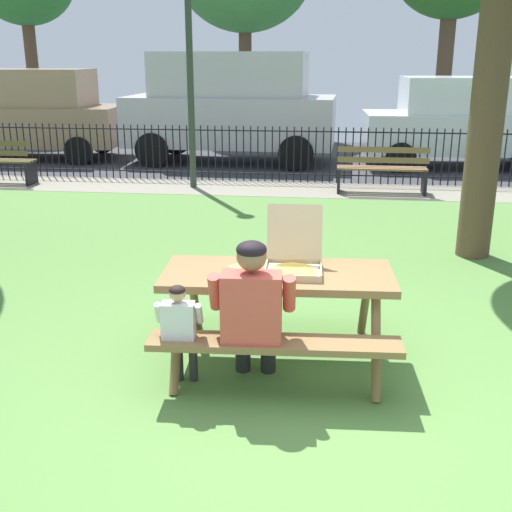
{
  "coord_description": "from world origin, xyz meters",
  "views": [
    {
      "loc": [
        0.09,
        -3.93,
        2.38
      ],
      "look_at": [
        -0.51,
        1.15,
        0.75
      ],
      "focal_mm": 44.18,
      "sensor_mm": 36.0,
      "label": 1
    }
  ],
  "objects_px": {
    "pizza_box_open": "(294,259)",
    "parked_car_left": "(24,112)",
    "picnic_table_foreground": "(278,292)",
    "child_at_table": "(180,327)",
    "parked_car_right": "(465,121)",
    "park_bench_center": "(382,170)",
    "pizza_slice_on_table": "(246,265)",
    "lamp_post_walkway": "(189,31)",
    "parked_car_center": "(231,105)",
    "adult_at_table": "(253,309)"
  },
  "relations": [
    {
      "from": "pizza_slice_on_table",
      "to": "parked_car_left",
      "type": "bearing_deg",
      "value": 124.25
    },
    {
      "from": "parked_car_center",
      "to": "parked_car_right",
      "type": "relative_size",
      "value": 1.06
    },
    {
      "from": "adult_at_table",
      "to": "parked_car_right",
      "type": "bearing_deg",
      "value": 71.87
    },
    {
      "from": "pizza_slice_on_table",
      "to": "adult_at_table",
      "type": "height_order",
      "value": "adult_at_table"
    },
    {
      "from": "picnic_table_foreground",
      "to": "child_at_table",
      "type": "xyz_separation_m",
      "value": [
        -0.65,
        -0.56,
        -0.08
      ]
    },
    {
      "from": "lamp_post_walkway",
      "to": "parked_car_right",
      "type": "distance_m",
      "value": 6.47
    },
    {
      "from": "pizza_box_open",
      "to": "park_bench_center",
      "type": "relative_size",
      "value": 0.33
    },
    {
      "from": "park_bench_center",
      "to": "parked_car_right",
      "type": "bearing_deg",
      "value": 57.58
    },
    {
      "from": "pizza_slice_on_table",
      "to": "parked_car_right",
      "type": "bearing_deg",
      "value": 70.14
    },
    {
      "from": "pizza_box_open",
      "to": "parked_car_left",
      "type": "bearing_deg",
      "value": 125.62
    },
    {
      "from": "pizza_slice_on_table",
      "to": "parked_car_center",
      "type": "height_order",
      "value": "parked_car_center"
    },
    {
      "from": "adult_at_table",
      "to": "parked_car_left",
      "type": "distance_m",
      "value": 12.41
    },
    {
      "from": "picnic_table_foreground",
      "to": "child_at_table",
      "type": "distance_m",
      "value": 0.87
    },
    {
      "from": "adult_at_table",
      "to": "park_bench_center",
      "type": "xyz_separation_m",
      "value": [
        1.43,
        7.28,
        -0.24
      ]
    },
    {
      "from": "picnic_table_foreground",
      "to": "pizza_slice_on_table",
      "type": "xyz_separation_m",
      "value": [
        -0.26,
        0.11,
        0.18
      ]
    },
    {
      "from": "pizza_box_open",
      "to": "parked_car_left",
      "type": "height_order",
      "value": "parked_car_left"
    },
    {
      "from": "park_bench_center",
      "to": "parked_car_left",
      "type": "bearing_deg",
      "value": 159.25
    },
    {
      "from": "parked_car_right",
      "to": "parked_car_left",
      "type": "bearing_deg",
      "value": 179.99
    },
    {
      "from": "lamp_post_walkway",
      "to": "parked_car_center",
      "type": "relative_size",
      "value": 0.98
    },
    {
      "from": "parked_car_right",
      "to": "pizza_box_open",
      "type": "bearing_deg",
      "value": -107.76
    },
    {
      "from": "lamp_post_walkway",
      "to": "picnic_table_foreground",
      "type": "bearing_deg",
      "value": -72.36
    },
    {
      "from": "park_bench_center",
      "to": "adult_at_table",
      "type": "bearing_deg",
      "value": -101.08
    },
    {
      "from": "child_at_table",
      "to": "pizza_slice_on_table",
      "type": "bearing_deg",
      "value": 59.88
    },
    {
      "from": "parked_car_left",
      "to": "parked_car_center",
      "type": "distance_m",
      "value": 4.99
    },
    {
      "from": "pizza_slice_on_table",
      "to": "pizza_box_open",
      "type": "bearing_deg",
      "value": -7.88
    },
    {
      "from": "parked_car_right",
      "to": "parked_car_center",
      "type": "bearing_deg",
      "value": 179.99
    },
    {
      "from": "picnic_table_foreground",
      "to": "pizza_slice_on_table",
      "type": "height_order",
      "value": "pizza_slice_on_table"
    },
    {
      "from": "adult_at_table",
      "to": "lamp_post_walkway",
      "type": "xyz_separation_m",
      "value": [
        -2.06,
        7.4,
        2.13
      ]
    },
    {
      "from": "pizza_box_open",
      "to": "parked_car_left",
      "type": "distance_m",
      "value": 12.08
    },
    {
      "from": "lamp_post_walkway",
      "to": "parked_car_left",
      "type": "height_order",
      "value": "lamp_post_walkway"
    },
    {
      "from": "parked_car_left",
      "to": "parked_car_right",
      "type": "xyz_separation_m",
      "value": [
        10.18,
        -0.0,
        -0.09
      ]
    },
    {
      "from": "pizza_slice_on_table",
      "to": "lamp_post_walkway",
      "type": "relative_size",
      "value": 0.05
    },
    {
      "from": "pizza_slice_on_table",
      "to": "parked_car_right",
      "type": "height_order",
      "value": "parked_car_right"
    },
    {
      "from": "adult_at_table",
      "to": "parked_car_center",
      "type": "relative_size",
      "value": 0.25
    },
    {
      "from": "pizza_box_open",
      "to": "parked_car_center",
      "type": "height_order",
      "value": "parked_car_center"
    },
    {
      "from": "parked_car_center",
      "to": "parked_car_right",
      "type": "bearing_deg",
      "value": -0.01
    },
    {
      "from": "picnic_table_foreground",
      "to": "lamp_post_walkway",
      "type": "distance_m",
      "value": 7.55
    },
    {
      "from": "child_at_table",
      "to": "park_bench_center",
      "type": "bearing_deg",
      "value": 75.15
    },
    {
      "from": "park_bench_center",
      "to": "parked_car_left",
      "type": "height_order",
      "value": "parked_car_left"
    },
    {
      "from": "adult_at_table",
      "to": "lamp_post_walkway",
      "type": "relative_size",
      "value": 0.26
    },
    {
      "from": "child_at_table",
      "to": "parked_car_center",
      "type": "xyz_separation_m",
      "value": [
        -1.28,
        10.44,
        0.79
      ]
    },
    {
      "from": "adult_at_table",
      "to": "parked_car_center",
      "type": "bearing_deg",
      "value": 99.83
    },
    {
      "from": "picnic_table_foreground",
      "to": "child_at_table",
      "type": "bearing_deg",
      "value": -139.25
    },
    {
      "from": "parked_car_right",
      "to": "child_at_table",
      "type": "bearing_deg",
      "value": -110.57
    },
    {
      "from": "adult_at_table",
      "to": "lamp_post_walkway",
      "type": "bearing_deg",
      "value": 105.53
    },
    {
      "from": "pizza_box_open",
      "to": "child_at_table",
      "type": "relative_size",
      "value": 0.62
    },
    {
      "from": "park_bench_center",
      "to": "pizza_box_open",
      "type": "bearing_deg",
      "value": -99.9
    },
    {
      "from": "picnic_table_foreground",
      "to": "parked_car_right",
      "type": "xyz_separation_m",
      "value": [
        3.26,
        9.87,
        0.41
      ]
    },
    {
      "from": "child_at_table",
      "to": "parked_car_right",
      "type": "bearing_deg",
      "value": 69.43
    },
    {
      "from": "child_at_table",
      "to": "lamp_post_walkway",
      "type": "relative_size",
      "value": 0.18
    }
  ]
}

